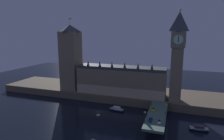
# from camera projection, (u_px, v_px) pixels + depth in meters

# --- Properties ---
(ground_plane) EXTENTS (400.00, 400.00, 0.00)m
(ground_plane) POSITION_uv_depth(u_px,v_px,m) (98.00, 112.00, 139.27)
(ground_plane) COLOR black
(embankment) EXTENTS (220.00, 42.00, 6.41)m
(embankment) POSITION_uv_depth(u_px,v_px,m) (114.00, 93.00, 174.94)
(embankment) COLOR brown
(embankment) RESTS_ON ground_plane
(parliament_hall) EXTENTS (75.21, 17.32, 28.67)m
(parliament_hall) POSITION_uv_depth(u_px,v_px,m) (121.00, 80.00, 160.01)
(parliament_hall) COLOR #7F7056
(parliament_hall) RESTS_ON embankment
(clock_tower) EXTENTS (10.45, 10.56, 68.26)m
(clock_tower) POSITION_uv_depth(u_px,v_px,m) (177.00, 54.00, 138.31)
(clock_tower) COLOR #7F7056
(clock_tower) RESTS_ON embankment
(victoria_tower) EXTENTS (16.07, 16.07, 65.02)m
(victoria_tower) POSITION_uv_depth(u_px,v_px,m) (71.00, 57.00, 172.49)
(victoria_tower) COLOR #7F7056
(victoria_tower) RESTS_ON embankment
(bridge) EXTENTS (11.69, 46.00, 6.99)m
(bridge) POSITION_uv_depth(u_px,v_px,m) (157.00, 117.00, 119.98)
(bridge) COLOR #476656
(bridge) RESTS_ON ground_plane
(car_northbound_lead) EXTENTS (2.04, 4.77, 1.50)m
(car_northbound_lead) POSITION_uv_depth(u_px,v_px,m) (154.00, 109.00, 124.43)
(car_northbound_lead) COLOR yellow
(car_northbound_lead) RESTS_ON bridge
(car_northbound_trail) EXTENTS (2.07, 4.76, 1.38)m
(car_northbound_trail) POSITION_uv_depth(u_px,v_px,m) (150.00, 120.00, 109.23)
(car_northbound_trail) COLOR navy
(car_northbound_trail) RESTS_ON bridge
(car_southbound_lead) EXTENTS (1.92, 4.59, 1.58)m
(car_southbound_lead) POSITION_uv_depth(u_px,v_px,m) (159.00, 121.00, 106.73)
(car_southbound_lead) COLOR silver
(car_southbound_lead) RESTS_ON bridge
(pedestrian_near_rail) EXTENTS (0.38, 0.38, 1.65)m
(pedestrian_near_rail) POSITION_uv_depth(u_px,v_px,m) (147.00, 116.00, 114.10)
(pedestrian_near_rail) COLOR black
(pedestrian_near_rail) RESTS_ON bridge
(pedestrian_mid_walk) EXTENTS (0.38, 0.38, 1.80)m
(pedestrian_mid_walk) POSITION_uv_depth(u_px,v_px,m) (166.00, 112.00, 119.27)
(pedestrian_mid_walk) COLOR black
(pedestrian_mid_walk) RESTS_ON bridge
(pedestrian_far_rail) EXTENTS (0.38, 0.38, 1.70)m
(pedestrian_far_rail) POSITION_uv_depth(u_px,v_px,m) (152.00, 104.00, 134.08)
(pedestrian_far_rail) COLOR black
(pedestrian_far_rail) RESTS_ON bridge
(street_lamp_near) EXTENTS (1.34, 0.60, 6.44)m
(street_lamp_near) POSITION_uv_depth(u_px,v_px,m) (145.00, 115.00, 106.92)
(street_lamp_near) COLOR #2D3333
(street_lamp_near) RESTS_ON bridge
(street_lamp_mid) EXTENTS (1.34, 0.60, 7.02)m
(street_lamp_mid) POSITION_uv_depth(u_px,v_px,m) (166.00, 108.00, 117.00)
(street_lamp_mid) COLOR #2D3333
(street_lamp_mid) RESTS_ON bridge
(boat_upstream) EXTENTS (12.00, 5.59, 3.26)m
(boat_upstream) POSITION_uv_depth(u_px,v_px,m) (117.00, 109.00, 140.91)
(boat_upstream) COLOR #1E2842
(boat_upstream) RESTS_ON ground_plane
(boat_downstream) EXTENTS (12.03, 5.79, 3.18)m
(boat_downstream) POSITION_uv_depth(u_px,v_px,m) (199.00, 129.00, 111.94)
(boat_downstream) COLOR #1E2842
(boat_downstream) RESTS_ON ground_plane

